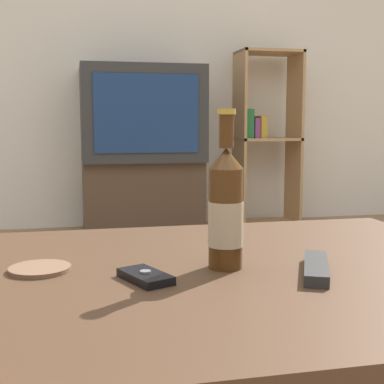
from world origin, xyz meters
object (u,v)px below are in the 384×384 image
Objects in this scene: cell_phone at (145,276)px; remote_control at (316,268)px; tv_stand at (143,196)px; beer_bottle at (225,209)px; television at (142,114)px; bookshelf at (264,137)px.

remote_control is at bearing -27.04° from cell_phone.
beer_bottle is at bearing -94.05° from tv_stand.
television is 4.50× the size of remote_control.
tv_stand is 2.83m from remote_control.
beer_bottle is 0.19m from remote_control.
beer_bottle is (-1.10, -2.81, -0.06)m from bookshelf.
cell_phone is (-0.35, -2.79, -0.31)m from television.
tv_stand is 2.85× the size of beer_bottle.
cell_phone is at bearing -97.05° from tv_stand.
beer_bottle is 0.19m from cell_phone.
tv_stand is 4.48× the size of remote_control.
beer_bottle is at bearing 178.09° from remote_control.
television is 2.83m from remote_control.
bookshelf is at bearing 43.38° from cell_phone.
beer_bottle is (-0.19, -2.74, 0.35)m from tv_stand.
remote_control is at bearing -91.03° from tv_stand.
bookshelf is at bearing 4.00° from tv_stand.
television reaches higher than cell_phone.
cell_phone is at bearing -159.37° from remote_control.
tv_stand is at bearing 85.95° from beer_bottle.
cell_phone is 0.64× the size of remote_control.
remote_control is at bearing -26.60° from beer_bottle.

